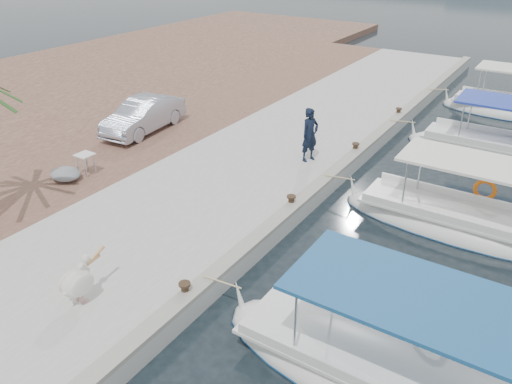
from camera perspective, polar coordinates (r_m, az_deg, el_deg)
ground at (r=14.24m, az=2.24°, el=-6.13°), size 400.00×400.00×0.00m
concrete_quay at (r=19.26m, az=2.16°, el=4.19°), size 6.00×40.00×0.50m
quay_curb at (r=18.01m, az=9.81°, el=3.14°), size 0.44×40.00×0.12m
cobblestone_strip at (r=22.03m, az=-9.17°, el=6.94°), size 4.00×40.00×0.50m
land_backing at (r=29.39m, az=-24.30°, el=10.11°), size 16.00×60.00×0.48m
fishing_caique_b at (r=10.85m, az=15.13°, el=-19.55°), size 7.54×2.52×2.83m
fishing_caique_c at (r=16.08m, az=22.44°, el=-3.66°), size 7.31×2.14×2.83m
fishing_caique_d at (r=21.92m, az=27.01°, el=3.88°), size 7.81×2.28×2.83m
fishing_caique_e at (r=27.44m, az=26.69°, el=8.22°), size 6.04×2.21×2.83m
mooring_bollards at (r=15.15m, az=4.04°, el=-0.88°), size 0.28×20.28×0.33m
pelican at (r=11.88m, az=-19.67°, el=-9.63°), size 0.54×1.34×1.04m
fisherman at (r=17.98m, az=6.18°, el=6.51°), size 0.69×0.83×1.96m
parked_car at (r=21.33m, az=-12.75°, el=8.55°), size 1.78×4.19×1.34m
tarp_bundle at (r=17.89m, az=-20.94°, el=1.93°), size 1.10×0.90×0.40m
folding_table at (r=17.94m, az=-18.93°, el=3.50°), size 0.55×0.55×0.73m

